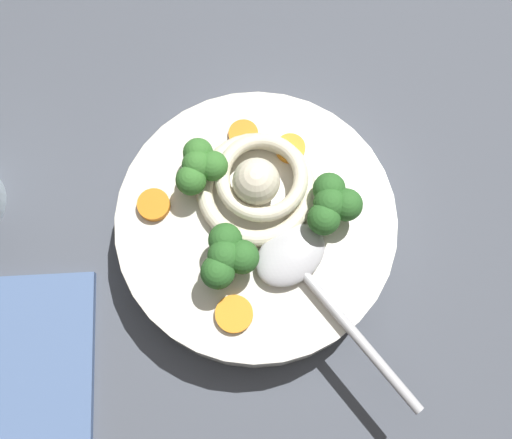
# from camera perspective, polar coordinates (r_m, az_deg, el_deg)

# --- Properties ---
(table_slab) EXTENTS (1.20, 1.20, 0.03)m
(table_slab) POSITION_cam_1_polar(r_m,az_deg,el_deg) (0.58, 2.78, 1.62)
(table_slab) COLOR #474C56
(table_slab) RESTS_ON ground
(soup_bowl) EXTENTS (0.23, 0.23, 0.05)m
(soup_bowl) POSITION_cam_1_polar(r_m,az_deg,el_deg) (0.53, 0.00, -0.70)
(soup_bowl) COLOR silver
(soup_bowl) RESTS_ON table_slab
(noodle_pile) EXTENTS (0.11, 0.10, 0.04)m
(noodle_pile) POSITION_cam_1_polar(r_m,az_deg,el_deg) (0.50, 0.15, 3.23)
(noodle_pile) COLOR beige
(noodle_pile) RESTS_ON soup_bowl
(soup_spoon) EXTENTS (0.15, 0.14, 0.02)m
(soup_spoon) POSITION_cam_1_polar(r_m,az_deg,el_deg) (0.49, 3.98, -4.45)
(soup_spoon) COLOR #B7B7BC
(soup_spoon) RESTS_ON soup_bowl
(broccoli_floret_near_spoon) EXTENTS (0.05, 0.04, 0.04)m
(broccoli_floret_near_spoon) POSITION_cam_1_polar(r_m,az_deg,el_deg) (0.50, -5.12, 4.76)
(broccoli_floret_near_spoon) COLOR #7A9E60
(broccoli_floret_near_spoon) RESTS_ON soup_bowl
(broccoli_floret_beside_chili) EXTENTS (0.05, 0.04, 0.04)m
(broccoli_floret_beside_chili) POSITION_cam_1_polar(r_m,az_deg,el_deg) (0.47, -2.61, -3.36)
(broccoli_floret_beside_chili) COLOR #7A9E60
(broccoli_floret_beside_chili) RESTS_ON soup_bowl
(broccoli_floret_beside_noodles) EXTENTS (0.05, 0.04, 0.04)m
(broccoli_floret_beside_noodles) POSITION_cam_1_polar(r_m,az_deg,el_deg) (0.49, 6.91, 1.38)
(broccoli_floret_beside_noodles) COLOR #7A9E60
(broccoli_floret_beside_noodles) RESTS_ON soup_bowl
(carrot_slice_rear) EXTENTS (0.02, 0.02, 0.00)m
(carrot_slice_rear) POSITION_cam_1_polar(r_m,az_deg,el_deg) (0.53, -1.15, 7.75)
(carrot_slice_rear) COLOR orange
(carrot_slice_rear) RESTS_ON soup_bowl
(carrot_slice_far) EXTENTS (0.03, 0.03, 0.01)m
(carrot_slice_far) POSITION_cam_1_polar(r_m,az_deg,el_deg) (0.51, -9.25, 1.31)
(carrot_slice_far) COLOR orange
(carrot_slice_far) RESTS_ON soup_bowl
(carrot_slice_right) EXTENTS (0.02, 0.02, 0.01)m
(carrot_slice_right) POSITION_cam_1_polar(r_m,az_deg,el_deg) (0.52, 3.01, 6.44)
(carrot_slice_right) COLOR orange
(carrot_slice_right) RESTS_ON soup_bowl
(carrot_slice_extra_a) EXTENTS (0.03, 0.03, 0.01)m
(carrot_slice_extra_a) POSITION_cam_1_polar(r_m,az_deg,el_deg) (0.49, -2.00, -8.56)
(carrot_slice_extra_a) COLOR orange
(carrot_slice_extra_a) RESTS_ON soup_bowl
(folded_napkin) EXTENTS (0.17, 0.13, 0.01)m
(folded_napkin) POSITION_cam_1_polar(r_m,az_deg,el_deg) (0.56, -20.32, -12.97)
(folded_napkin) COLOR #4C6693
(folded_napkin) RESTS_ON table_slab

